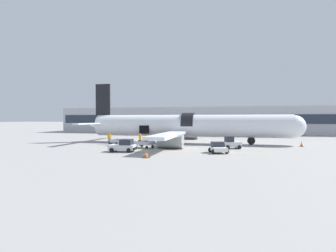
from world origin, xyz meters
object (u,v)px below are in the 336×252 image
Objects in this scene: baggage_cart_queued at (145,144)px; ground_crew_loader_b at (146,139)px; airplane at (186,126)px; suitcase_on_tarmac_upright at (124,146)px; ground_crew_loader_a at (140,139)px; baggage_cart_loading at (120,142)px; baggage_tug_mid at (218,148)px; baggage_tug_lead at (124,146)px; baggage_tug_rear at (231,144)px; ground_crew_driver at (109,138)px.

baggage_cart_queued is 2.11× the size of ground_crew_loader_b.
airplane is 58.69× the size of suitcase_on_tarmac_upright.
ground_crew_loader_b is (0.22, 2.18, -0.07)m from ground_crew_loader_a.
baggage_cart_loading is at bearing -140.23° from ground_crew_loader_b.
ground_crew_loader_a is (-11.90, 5.80, 0.40)m from baggage_tug_mid.
baggage_tug_mid is (11.44, 1.66, -0.12)m from baggage_tug_lead.
baggage_tug_rear is 13.61m from ground_crew_loader_b.
ground_crew_loader_a reaches higher than baggage_tug_lead.
ground_crew_loader_a is 3.29m from suitcase_on_tarmac_upright.
baggage_tug_lead is at bearing -113.34° from airplane.
baggage_cart_queued is (-11.81, -1.90, -0.20)m from baggage_tug_rear.
baggage_tug_mid is 13.65m from suitcase_on_tarmac_upright.
ground_crew_driver is at bearing -157.50° from airplane.
baggage_tug_lead is 0.96× the size of baggage_cart_loading.
baggage_cart_queued reaches higher than baggage_cart_loading.
baggage_cart_queued is at bearing -117.73° from airplane.
ground_crew_loader_a reaches higher than baggage_tug_mid.
baggage_cart_queued is (4.75, -2.29, 0.02)m from baggage_cart_loading.
ground_crew_loader_b is at bearing 145.63° from baggage_tug_mid.
baggage_tug_rear reaches higher than baggage_tug_mid.
airplane is at bearing 33.60° from baggage_cart_loading.
ground_crew_driver reaches higher than baggage_tug_mid.
airplane is 12.58× the size of baggage_tug_mid.
baggage_tug_mid reaches higher than suitcase_on_tarmac_upright.
baggage_tug_lead is 0.94× the size of baggage_cart_queued.
ground_crew_loader_b is (-13.23, 3.15, 0.19)m from baggage_tug_rear.
ground_crew_driver reaches higher than baggage_tug_lead.
airplane is 10.02× the size of baggage_cart_queued.
ground_crew_loader_a is 1.08× the size of ground_crew_loader_b.
baggage_tug_rear is 15.01m from suitcase_on_tarmac_upright.
ground_crew_loader_a is 1.00× the size of ground_crew_driver.
baggage_cart_queued is (-10.25, 2.93, -0.06)m from baggage_tug_mid.
ground_crew_loader_a is at bearing 63.62° from suitcase_on_tarmac_upright.
baggage_tug_rear is (7.41, -6.46, -2.10)m from airplane.
baggage_cart_loading is at bearing 126.01° from suitcase_on_tarmac_upright.
baggage_tug_rear is 1.60× the size of ground_crew_loader_b.
baggage_cart_queued is 7.97m from ground_crew_driver.
ground_crew_loader_a reaches higher than ground_crew_loader_b.
suitcase_on_tarmac_upright is (-7.47, -8.37, -2.55)m from airplane.
baggage_tug_rear is 16.56m from baggage_cart_loading.
ground_crew_driver is at bearing 125.74° from baggage_tug_lead.
baggage_cart_queued reaches higher than suitcase_on_tarmac_upright.
ground_crew_loader_b is (-5.82, -3.31, -1.90)m from airplane.
baggage_tug_mid is at bearing -19.20° from baggage_cart_loading.
ground_crew_loader_b is 0.93× the size of ground_crew_driver.
baggage_tug_lead reaches higher than suitcase_on_tarmac_upright.
baggage_cart_queued is (1.19, 4.59, -0.18)m from baggage_tug_lead.
ground_crew_loader_a is (-13.46, 0.97, 0.26)m from baggage_tug_rear.
baggage_tug_mid is 10.66m from baggage_cart_queued.
baggage_cart_queued is 1.96× the size of ground_crew_driver.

